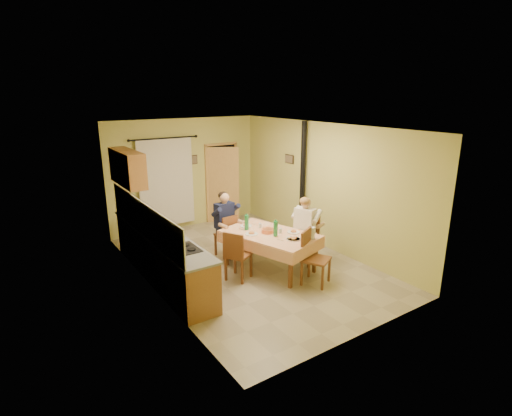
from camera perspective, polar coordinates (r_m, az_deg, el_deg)
floor at (r=8.32m, az=-1.06°, el=-8.06°), size 4.00×6.00×0.01m
room_shell at (r=7.75m, az=-1.13°, el=4.30°), size 4.04×6.04×2.82m
kitchen_run at (r=7.77m, az=-13.42°, el=-6.49°), size 0.64×3.64×1.56m
upper_cabinets at (r=8.52m, az=-17.93°, el=5.50°), size 0.35×1.40×0.70m
curtain at (r=10.17m, az=-12.67°, el=3.58°), size 1.70×0.07×2.22m
doorway at (r=10.84m, az=-4.80°, el=3.56°), size 0.96×0.46×2.15m
dining_table at (r=7.99m, az=1.97°, el=-6.17°), size 1.60×2.09×0.76m
tableware at (r=7.79m, az=2.63°, el=-3.26°), size 0.99×1.48×0.33m
chair_far at (r=8.66m, az=-4.29°, el=-5.03°), size 0.41×0.41×0.93m
chair_near at (r=7.52m, az=8.40°, el=-8.56°), size 0.62×0.62×1.02m
chair_right at (r=8.38m, az=6.99°, el=-5.81°), size 0.58×0.58×1.01m
chair_left at (r=7.61m, az=-2.58°, el=-8.10°), size 0.56×0.56×0.97m
man_far at (r=8.47m, az=-4.42°, el=-1.28°), size 0.61×0.49×1.39m
man_right at (r=8.17m, az=7.08°, el=-2.03°), size 0.59×0.65×1.39m
stove_flue at (r=9.51m, az=6.59°, el=1.54°), size 0.24×0.24×2.80m
picture_back at (r=10.44m, az=-8.88°, el=6.84°), size 0.19×0.03×0.23m
picture_right at (r=9.84m, az=4.78°, el=6.99°), size 0.03×0.31×0.21m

